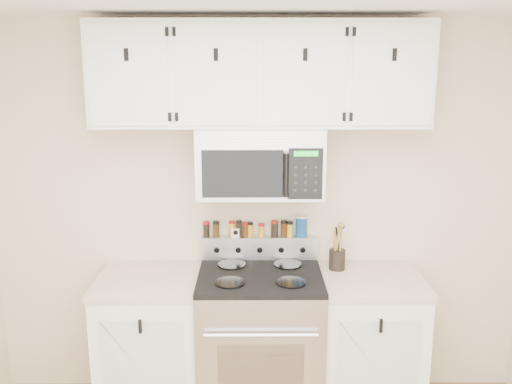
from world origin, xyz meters
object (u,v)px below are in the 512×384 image
microwave (260,161)px  utensil_crock (337,258)px  range (260,342)px  salt_canister (301,226)px

microwave → utensil_crock: size_ratio=2.51×
range → salt_canister: (0.27, 0.28, 0.68)m
utensil_crock → salt_canister: salt_canister is taller
utensil_crock → salt_canister: 0.31m
microwave → utensil_crock: microwave is taller
range → utensil_crock: bearing=17.5°
range → microwave: (0.00, 0.13, 1.14)m
salt_canister → range: bearing=-134.1°
range → microwave: microwave is taller
range → utensil_crock: size_ratio=3.63×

